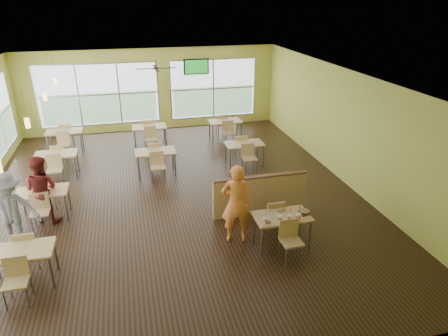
# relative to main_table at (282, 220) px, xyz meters

# --- Properties ---
(room) EXTENTS (12.00, 12.04, 3.20)m
(room) POSITION_rel_main_table_xyz_m (-2.00, 3.00, 0.97)
(room) COLOR black
(room) RESTS_ON ground
(window_bays) EXTENTS (9.24, 10.24, 2.38)m
(window_bays) POSITION_rel_main_table_xyz_m (-4.65, 6.08, 0.85)
(window_bays) COLOR white
(window_bays) RESTS_ON room
(main_table) EXTENTS (1.22, 1.52, 0.87)m
(main_table) POSITION_rel_main_table_xyz_m (0.00, 0.00, 0.00)
(main_table) COLOR tan
(main_table) RESTS_ON floor
(half_wall_divider) EXTENTS (2.40, 0.14, 1.04)m
(half_wall_divider) POSITION_rel_main_table_xyz_m (0.00, 1.45, -0.11)
(half_wall_divider) COLOR tan
(half_wall_divider) RESTS_ON floor
(dining_tables) EXTENTS (6.92, 8.72, 0.87)m
(dining_tables) POSITION_rel_main_table_xyz_m (-3.05, 4.71, -0.00)
(dining_tables) COLOR tan
(dining_tables) RESTS_ON floor
(pendant_lights) EXTENTS (0.11, 7.31, 0.86)m
(pendant_lights) POSITION_rel_main_table_xyz_m (-5.20, 3.68, 1.82)
(pendant_lights) COLOR #2D2119
(pendant_lights) RESTS_ON ceiling
(ceiling_fan) EXTENTS (1.25, 1.25, 0.29)m
(ceiling_fan) POSITION_rel_main_table_xyz_m (-2.00, 6.00, 2.32)
(ceiling_fan) COLOR #2D2119
(ceiling_fan) RESTS_ON ceiling
(tv_backwall) EXTENTS (1.00, 0.07, 0.60)m
(tv_backwall) POSITION_rel_main_table_xyz_m (-0.20, 8.90, 1.82)
(tv_backwall) COLOR black
(tv_backwall) RESTS_ON wall_back
(man_plaid) EXTENTS (0.75, 0.58, 1.83)m
(man_plaid) POSITION_rel_main_table_xyz_m (-0.90, 0.45, 0.29)
(man_plaid) COLOR #F7531B
(man_plaid) RESTS_ON floor
(patron_maroon) EXTENTS (1.00, 0.91, 1.67)m
(patron_maroon) POSITION_rel_main_table_xyz_m (-5.18, 2.41, 0.21)
(patron_maroon) COLOR maroon
(patron_maroon) RESTS_ON floor
(patron_grey) EXTENTS (1.25, 0.82, 1.81)m
(patron_grey) POSITION_rel_main_table_xyz_m (-5.61, 1.27, 0.27)
(patron_grey) COLOR slate
(patron_grey) RESTS_ON floor
(cup_blue) EXTENTS (0.09, 0.09, 0.33)m
(cup_blue) POSITION_rel_main_table_xyz_m (-0.44, -0.18, 0.19)
(cup_blue) COLOR white
(cup_blue) RESTS_ON main_table
(cup_yellow) EXTENTS (0.10, 0.10, 0.37)m
(cup_yellow) POSITION_rel_main_table_xyz_m (-0.14, -0.21, 0.19)
(cup_yellow) COLOR white
(cup_yellow) RESTS_ON main_table
(cup_red_near) EXTENTS (0.09, 0.09, 0.31)m
(cup_red_near) POSITION_rel_main_table_xyz_m (0.09, -0.19, 0.18)
(cup_red_near) COLOR white
(cup_red_near) RESTS_ON main_table
(cup_red_far) EXTENTS (0.10, 0.10, 0.37)m
(cup_red_far) POSITION_rel_main_table_xyz_m (0.27, -0.23, 0.19)
(cup_red_far) COLOR white
(cup_red_far) RESTS_ON main_table
(food_basket) EXTENTS (0.24, 0.24, 0.05)m
(food_basket) POSITION_rel_main_table_xyz_m (0.50, -0.01, 0.15)
(food_basket) COLOR black
(food_basket) RESTS_ON main_table
(ketchup_cup) EXTENTS (0.06, 0.06, 0.03)m
(ketchup_cup) POSITION_rel_main_table_xyz_m (0.44, -0.13, 0.13)
(ketchup_cup) COLOR maroon
(ketchup_cup) RESTS_ON main_table
(wrapper_left) EXTENTS (0.17, 0.16, 0.03)m
(wrapper_left) POSITION_rel_main_table_xyz_m (-0.41, -0.19, 0.14)
(wrapper_left) COLOR #9E824C
(wrapper_left) RESTS_ON main_table
(wrapper_mid) EXTENTS (0.20, 0.18, 0.04)m
(wrapper_mid) POSITION_rel_main_table_xyz_m (0.05, 0.22, 0.14)
(wrapper_mid) COLOR #9E824C
(wrapper_mid) RESTS_ON main_table
(wrapper_right) EXTENTS (0.15, 0.14, 0.03)m
(wrapper_right) POSITION_rel_main_table_xyz_m (0.20, -0.19, 0.14)
(wrapper_right) COLOR #9E824C
(wrapper_right) RESTS_ON main_table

